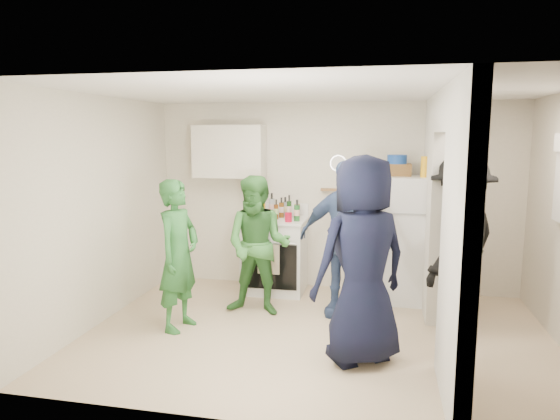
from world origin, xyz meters
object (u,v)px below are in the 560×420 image
object	(u,v)px
person_green_center	(258,246)
person_navy	(362,260)
fridge	(402,239)
stove	(275,255)
person_green_left	(179,255)
wicker_basket	(397,170)
yellow_cup_stack_top	(425,167)
blue_bowl	(397,159)
person_denim	(344,239)
person_nook	(460,244)

from	to	relation	value
person_green_center	person_navy	distance (m)	1.59
fridge	stove	bearing A→B (deg)	178.95
person_green_left	wicker_basket	bearing A→B (deg)	-45.52
person_green_left	person_green_center	xyz separation A→B (m)	(0.72, 0.61, -0.00)
person_green_center	wicker_basket	bearing A→B (deg)	31.36
stove	fridge	xyz separation A→B (m)	(1.64, -0.03, 0.29)
person_navy	person_green_left	bearing A→B (deg)	-45.81
person_green_center	yellow_cup_stack_top	bearing A→B (deg)	23.09
wicker_basket	person_navy	bearing A→B (deg)	-99.69
stove	person_green_left	xyz separation A→B (m)	(-0.73, -1.47, 0.32)
person_green_center	blue_bowl	bearing A→B (deg)	31.36
stove	person_denim	bearing A→B (deg)	-36.24
person_green_left	person_denim	distance (m)	1.86
stove	person_denim	size ratio (longest dim) A/B	0.55
wicker_basket	yellow_cup_stack_top	distance (m)	0.36
person_navy	person_green_center	bearing A→B (deg)	-73.76
person_green_left	stove	bearing A→B (deg)	-15.15
person_nook	person_green_left	bearing A→B (deg)	-47.77
fridge	blue_bowl	xyz separation A→B (m)	(-0.10, 0.05, 0.99)
fridge	person_nook	world-z (taller)	person_nook
wicker_basket	person_denim	bearing A→B (deg)	-128.26
person_green_left	person_green_center	bearing A→B (deg)	-38.43
fridge	blue_bowl	bearing A→B (deg)	153.43
stove	person_green_left	size ratio (longest dim) A/B	0.61
person_green_left	blue_bowl	bearing A→B (deg)	-45.52
fridge	person_nook	xyz separation A→B (m)	(0.56, -0.85, 0.15)
blue_bowl	person_denim	bearing A→B (deg)	-128.26
stove	person_navy	xyz separation A→B (m)	(1.22, -1.87, 0.46)
yellow_cup_stack_top	person_denim	xyz separation A→B (m)	(-0.89, -0.58, -0.80)
blue_bowl	person_green_left	distance (m)	2.88
wicker_basket	person_green_center	xyz separation A→B (m)	(-1.55, -0.88, -0.84)
fridge	person_navy	distance (m)	1.89
person_navy	person_nook	xyz separation A→B (m)	(0.98, 0.98, -0.02)
blue_bowl	person_nook	size ratio (longest dim) A/B	0.13
yellow_cup_stack_top	blue_bowl	bearing A→B (deg)	154.89
person_green_center	person_navy	world-z (taller)	person_navy
fridge	person_navy	world-z (taller)	person_navy
person_green_center	person_denim	xyz separation A→B (m)	(0.97, 0.15, 0.09)
blue_bowl	person_nook	world-z (taller)	person_nook
stove	wicker_basket	size ratio (longest dim) A/B	2.80
person_navy	yellow_cup_stack_top	bearing A→B (deg)	-144.63
blue_bowl	person_green_center	size ratio (longest dim) A/B	0.15
blue_bowl	person_green_center	bearing A→B (deg)	-150.35
stove	fridge	size ratio (longest dim) A/B	0.62
wicker_basket	person_denim	distance (m)	1.19
person_green_center	stove	bearing A→B (deg)	91.18
person_denim	person_nook	world-z (taller)	person_nook
yellow_cup_stack_top	person_navy	xyz separation A→B (m)	(-0.64, -1.74, -0.74)
person_green_left	person_navy	distance (m)	1.99
person_nook	wicker_basket	bearing A→B (deg)	-113.06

